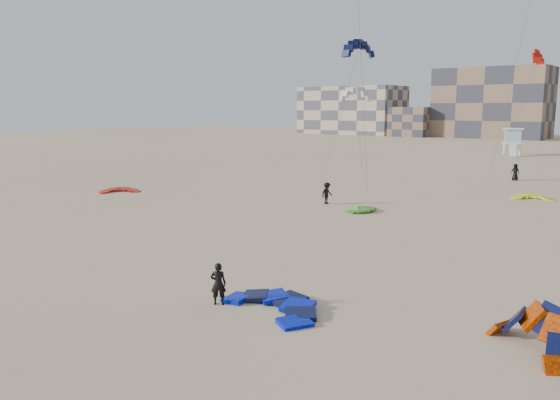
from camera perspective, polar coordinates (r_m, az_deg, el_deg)
The scene contains 16 objects.
ground at distance 22.98m, azimuth -10.42°, elevation -10.75°, with size 320.00×320.00×0.00m, color #CFB38B.
kite_ground_blue at distance 22.21m, azimuth -0.74°, elevation -11.32°, with size 4.06×4.23×0.60m, color #0018EE, non-canonical shape.
kite_ground_orange at distance 20.53m, azimuth 24.99°, elevation -14.09°, with size 3.57×2.67×2.40m, color #F64800, non-canonical shape.
kite_ground_red at distance 54.04m, azimuth -16.41°, elevation 0.81°, with size 3.31×3.49×0.58m, color #CF0600, non-canonical shape.
kite_ground_green at distance 42.85m, azimuth 8.48°, elevation -1.13°, with size 2.81×2.97×0.48m, color #339A1B, non-canonical shape.
kite_ground_yellow at distance 52.64m, azimuth 24.81°, elevation 0.08°, with size 3.18×3.31×0.74m, color yellow, non-canonical shape.
kitesurfer_main at distance 22.55m, azimuth -6.46°, elevation -8.68°, with size 0.64×0.42×1.76m, color black.
kitesurfer_c at distance 45.48m, azimuth 4.92°, elevation 0.72°, with size 1.16×0.67×1.80m, color black.
kitesurfer_e at distance 65.25m, azimuth 23.37°, elevation 2.69°, with size 0.90×0.58×1.84m, color black.
kite_fly_grey at distance 57.76m, azimuth 7.84°, elevation 10.74°, with size 7.57×9.40×9.31m.
kite_fly_navy at distance 69.48m, azimuth 8.23°, elevation 15.20°, with size 5.53×6.30×15.27m.
kite_fly_red at distance 82.60m, azimuth 25.34°, elevation 13.26°, with size 4.23×7.42×14.81m.
lifeguard_tower_far at distance 99.86m, azimuth 23.11°, elevation 5.62°, with size 4.00×6.60×4.48m.
condo_west_a at distance 167.96m, azimuth 7.51°, elevation 9.27°, with size 30.00×15.00×14.00m, color tan.
condo_west_b at distance 155.15m, azimuth 21.26°, elevation 9.42°, with size 28.00×14.00×18.00m, color #7F614D.
condo_fill_left at distance 156.84m, azimuth 13.44°, elevation 7.97°, with size 12.00×10.00×8.00m, color #7F614D.
Camera 1 is at (16.33, -14.07, 7.96)m, focal length 35.00 mm.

